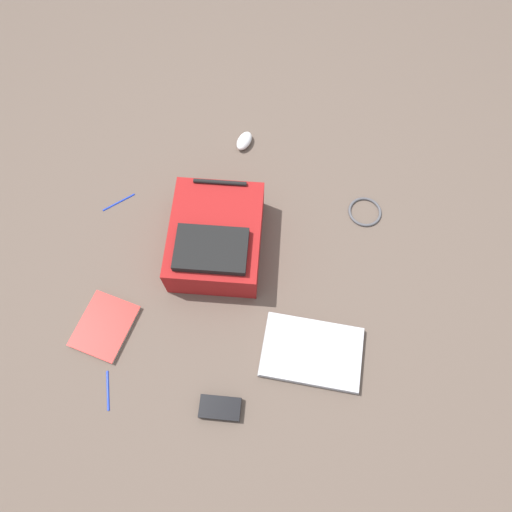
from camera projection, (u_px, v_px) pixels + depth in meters
ground_plane at (247, 264)px, 1.78m from camera, size 3.93×3.93×0.00m
backpack at (216, 238)px, 1.73m from camera, size 0.38×0.45×0.19m
laptop at (312, 352)px, 1.62m from camera, size 0.36×0.24×0.03m
book_red at (105, 326)px, 1.67m from camera, size 0.22×0.25×0.02m
computer_mouse at (244, 141)px, 1.99m from camera, size 0.08×0.11×0.04m
cable_coil at (365, 212)px, 1.86m from camera, size 0.14×0.14×0.01m
power_brick at (220, 408)px, 1.55m from camera, size 0.15×0.09×0.03m
pen_black at (119, 202)px, 1.88m from camera, size 0.11×0.11×0.01m
pen_blue at (108, 390)px, 1.58m from camera, size 0.05×0.13×0.01m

